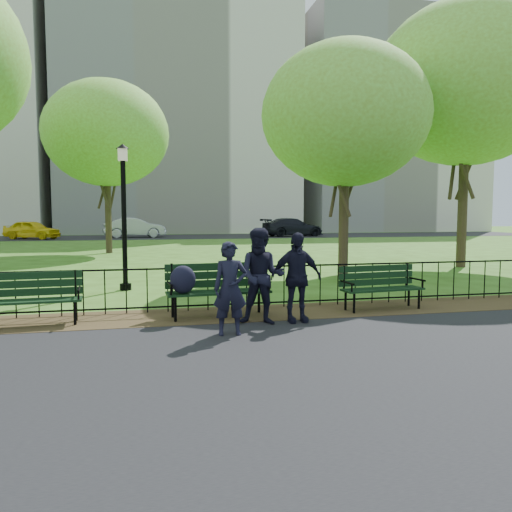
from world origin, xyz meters
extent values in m
plane|color=#345516|center=(0.00, 0.00, 0.00)|extent=(120.00, 120.00, 0.00)
cube|color=black|center=(0.00, -3.40, 0.01)|extent=(60.00, 9.20, 0.01)
cube|color=#362916|center=(0.00, 1.50, 0.01)|extent=(60.00, 1.60, 0.01)
cube|color=black|center=(0.00, 35.00, 0.01)|extent=(70.00, 9.00, 0.01)
cylinder|color=black|center=(0.00, 2.00, 0.88)|extent=(24.00, 0.04, 0.04)
cylinder|color=black|center=(0.00, 2.00, 0.12)|extent=(24.00, 0.04, 0.04)
cylinder|color=black|center=(0.00, 2.00, 0.45)|extent=(0.02, 0.02, 0.90)
cube|color=silver|center=(2.00, 48.00, 15.00)|extent=(24.00, 15.00, 30.00)
cube|color=beige|center=(26.00, 48.00, 12.00)|extent=(20.00, 15.00, 24.00)
cube|color=black|center=(-0.48, 1.28, 0.49)|extent=(1.99, 0.65, 0.04)
cube|color=black|center=(-0.50, 1.56, 0.86)|extent=(1.95, 0.17, 0.49)
cylinder|color=black|center=(-1.31, 1.03, 0.24)|extent=(0.05, 0.05, 0.49)
cylinder|color=black|center=(0.38, 1.14, 0.24)|extent=(0.05, 0.05, 0.49)
cylinder|color=black|center=(-1.34, 1.42, 0.24)|extent=(0.05, 0.05, 0.49)
cylinder|color=black|center=(0.35, 1.53, 0.24)|extent=(0.05, 0.05, 0.49)
cylinder|color=black|center=(-1.40, 1.22, 0.68)|extent=(0.08, 0.61, 0.04)
cylinder|color=black|center=(0.44, 1.34, 0.68)|extent=(0.08, 0.61, 0.04)
ellipsoid|color=black|center=(-1.17, 1.12, 0.77)|extent=(0.49, 0.36, 0.52)
cube|color=black|center=(-3.84, 1.27, 0.45)|extent=(1.82, 0.60, 0.04)
cube|color=black|center=(-3.85, 1.53, 0.79)|extent=(1.79, 0.16, 0.45)
cylinder|color=black|center=(-3.05, 1.15, 0.22)|extent=(0.05, 0.05, 0.45)
cylinder|color=black|center=(-3.08, 1.51, 0.22)|extent=(0.05, 0.05, 0.45)
cylinder|color=black|center=(-2.99, 1.33, 0.63)|extent=(0.08, 0.56, 0.04)
cube|color=black|center=(2.88, 1.28, 0.43)|extent=(1.77, 0.63, 0.04)
cube|color=black|center=(2.86, 1.53, 0.76)|extent=(1.73, 0.20, 0.43)
cylinder|color=black|center=(2.15, 1.03, 0.22)|extent=(0.05, 0.05, 0.43)
cylinder|color=black|center=(3.64, 1.18, 0.22)|extent=(0.05, 0.05, 0.43)
cylinder|color=black|center=(2.12, 1.38, 0.22)|extent=(0.05, 0.05, 0.43)
cylinder|color=black|center=(3.61, 1.52, 0.22)|extent=(0.05, 0.05, 0.43)
cylinder|color=black|center=(2.07, 1.20, 0.61)|extent=(0.09, 0.54, 0.04)
cylinder|color=black|center=(3.69, 1.36, 0.61)|extent=(0.09, 0.54, 0.04)
cylinder|color=black|center=(-2.33, 5.23, 0.08)|extent=(0.29, 0.29, 0.17)
cylinder|color=black|center=(-2.33, 5.23, 1.67)|extent=(0.13, 0.13, 3.35)
cube|color=beige|center=(-2.33, 5.23, 3.45)|extent=(0.23, 0.23, 0.31)
cone|color=black|center=(-2.33, 5.23, 3.66)|extent=(0.33, 0.33, 0.13)
cylinder|color=#2D2116|center=(4.23, 6.61, 1.53)|extent=(0.30, 0.30, 3.05)
ellipsoid|color=olive|center=(4.23, 6.61, 4.98)|extent=(5.14, 5.14, 4.37)
cylinder|color=#2D2116|center=(9.60, 8.31, 2.03)|extent=(0.35, 0.35, 4.06)
ellipsoid|color=olive|center=(9.60, 8.31, 6.62)|extent=(6.84, 6.84, 5.81)
cylinder|color=#2D2116|center=(-3.56, 17.94, 1.81)|extent=(0.32, 0.32, 3.62)
ellipsoid|color=olive|center=(-3.56, 17.94, 5.90)|extent=(6.09, 6.09, 5.18)
imported|color=black|center=(-0.50, -0.11, 0.77)|extent=(0.57, 0.39, 1.51)
imported|color=black|center=(0.17, 0.54, 0.87)|extent=(0.92, 0.67, 1.71)
imported|color=black|center=(0.82, 0.58, 0.82)|extent=(0.97, 0.43, 1.62)
imported|color=yellow|center=(-10.29, 33.42, 0.74)|extent=(4.58, 3.26, 1.45)
imported|color=#9B9DA2|center=(-2.61, 34.17, 0.83)|extent=(5.15, 2.39, 1.63)
imported|color=black|center=(10.71, 33.47, 0.80)|extent=(5.69, 2.99, 1.57)
camera|label=1|loc=(-1.84, -7.95, 1.97)|focal=35.00mm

